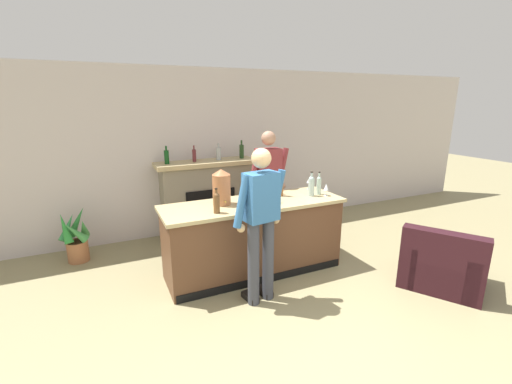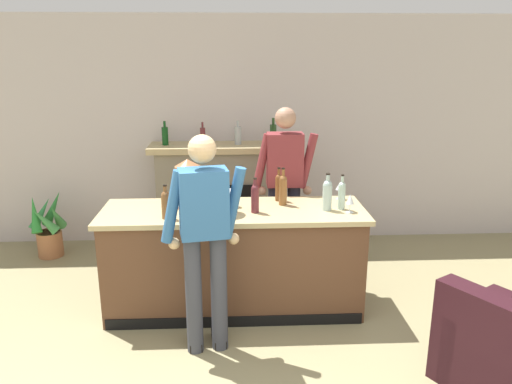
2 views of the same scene
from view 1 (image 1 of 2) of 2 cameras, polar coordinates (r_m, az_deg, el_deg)
The scene contains 19 objects.
ground_plane at distance 3.51m, azimuth 14.82°, elevation -24.91°, with size 24.00×24.00×0.00m, color #8A8059.
wall_back_panel at distance 5.99m, azimuth -6.88°, elevation 6.74°, with size 12.00×0.07×2.75m.
bar_counter at distance 4.53m, azimuth -0.34°, elevation -7.55°, with size 2.36×0.77×0.97m.
fireplace_stone at distance 5.83m, azimuth -8.15°, elevation -0.87°, with size 1.64×0.52×1.58m.
armchair_black at distance 4.84m, azimuth 28.58°, elevation -10.86°, with size 1.14×1.18×0.79m.
potted_plant_corner at distance 5.50m, azimuth -27.84°, elevation -6.83°, with size 0.44×0.46×0.78m.
person_customer at distance 3.70m, azimuth 0.81°, elevation -4.73°, with size 0.65×0.35×1.76m.
person_bartender at distance 5.13m, azimuth 2.04°, elevation 1.21°, with size 0.66×0.30×1.80m.
copper_dispenser at distance 4.24m, azimuth -5.78°, elevation 0.85°, with size 0.23×0.27×0.45m.
ice_bucket_steel at distance 4.21m, azimuth -0.86°, elevation -0.93°, with size 0.25×0.25×0.20m.
wine_bottle_port_short at distance 4.68m, azimuth 9.21°, elevation 1.15°, with size 0.08×0.08×0.34m.
wine_bottle_rose_blush at distance 3.95m, azimuth -6.60°, elevation -1.64°, with size 0.08×0.08×0.29m.
wine_bottle_chardonnay_pale at distance 4.74m, azimuth 3.07°, elevation 1.37°, with size 0.07×0.07×0.32m.
wine_bottle_burgundy_dark at distance 4.63m, azimuth 4.15°, elevation 1.20°, with size 0.07×0.07×0.35m.
wine_bottle_riesling_slim at distance 4.33m, azimuth 2.42°, elevation 0.05°, with size 0.07×0.07×0.31m.
wine_bottle_cabernet_heavy at distance 4.77m, azimuth 10.43°, elevation 1.21°, with size 0.06×0.06×0.32m.
wine_glass_mid_counter at distance 5.05m, azimuth 8.88°, elevation 1.89°, with size 0.08×0.08×0.17m.
wine_glass_by_dispenser at distance 4.41m, azimuth -0.57°, elevation -0.15°, with size 0.08×0.08×0.15m.
wine_glass_back_row at distance 4.73m, azimuth 11.63°, elevation 0.74°, with size 0.07×0.07×0.17m.
Camera 1 is at (-1.83, -2.01, 2.22)m, focal length 24.00 mm.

